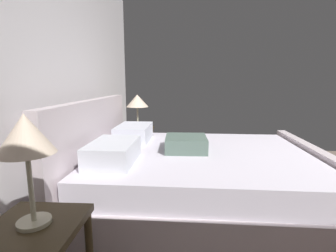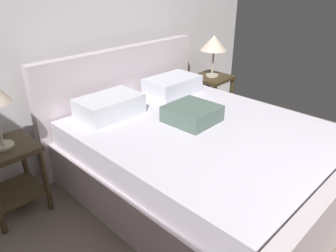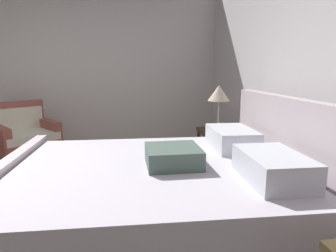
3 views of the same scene
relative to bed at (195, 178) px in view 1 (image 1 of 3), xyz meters
name	(u,v)px [view 1 (image 1 of 3)]	position (x,y,z in m)	size (l,w,h in m)	color
wall_back	(52,73)	(-0.18, 1.29, 1.03)	(5.18, 0.12, 2.74)	silver
bed	(195,178)	(0.00, 0.00, 0.00)	(1.98, 2.33, 1.12)	silver
nightstand_right	(138,141)	(1.28, 0.80, 0.06)	(0.44, 0.44, 0.60)	#3E311C
table_lamp_right	(137,102)	(1.28, 0.80, 0.67)	(0.33, 0.33, 0.51)	#B7B293
table_lamp_left	(26,138)	(-1.28, 0.86, 0.69)	(0.26, 0.26, 0.55)	#B7B293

